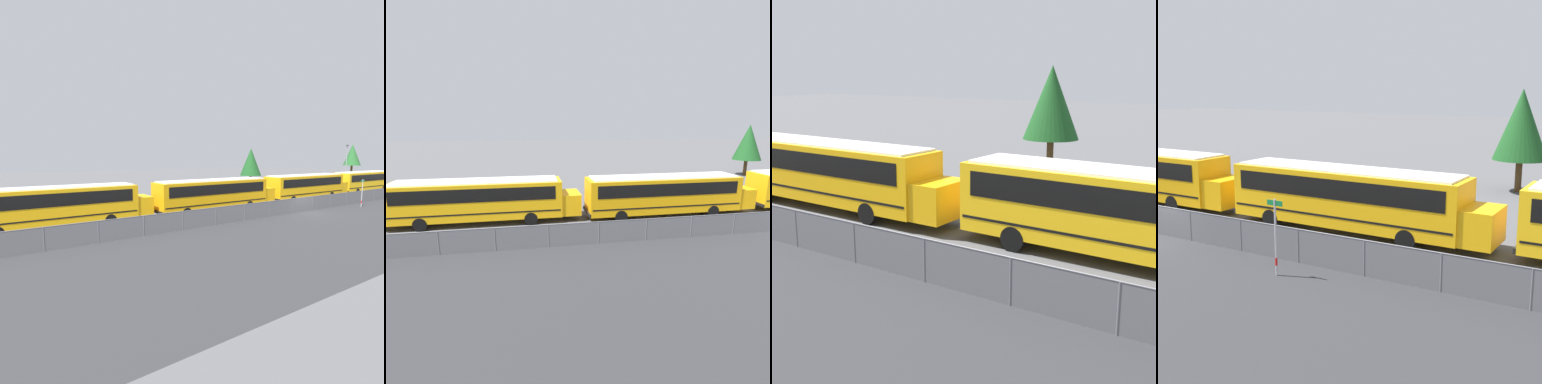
{
  "view_description": "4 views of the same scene",
  "coord_description": "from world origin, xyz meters",
  "views": [
    {
      "loc": [
        -24.7,
        -18.28,
        5.31
      ],
      "look_at": [
        -10.12,
        4.21,
        2.18
      ],
      "focal_mm": 28.0,
      "sensor_mm": 36.0,
      "label": 1
    },
    {
      "loc": [
        -17.88,
        -16.52,
        7.32
      ],
      "look_at": [
        -14.2,
        4.18,
        2.29
      ],
      "focal_mm": 28.0,
      "sensor_mm": 36.0,
      "label": 2
    },
    {
      "loc": [
        26.54,
        -12.14,
        6.36
      ],
      "look_at": [
        15.27,
        4.23,
        1.91
      ],
      "focal_mm": 50.0,
      "sensor_mm": 36.0,
      "label": 3
    },
    {
      "loc": [
        19.88,
        -16.66,
        7.1
      ],
      "look_at": [
        7.29,
        4.6,
        2.09
      ],
      "focal_mm": 50.0,
      "sensor_mm": 36.0,
      "label": 4
    }
  ],
  "objects": [
    {
      "name": "fence",
      "position": [
        0.0,
        -0.0,
        0.74
      ],
      "size": [
        124.61,
        0.07,
        1.44
      ],
      "color": "#9EA0A5",
      "rests_on": "ground_plane"
    },
    {
      "name": "school_bus_4",
      "position": [
        7.21,
        4.83,
        1.88
      ],
      "size": [
        13.5,
        2.52,
        3.17
      ],
      "color": "#EDA80F",
      "rests_on": "ground_plane"
    },
    {
      "name": "street_sign",
      "position": [
        7.74,
        -1.6,
        1.57
      ],
      "size": [
        0.7,
        0.09,
        2.96
      ],
      "color": "#B7B7BC",
      "rests_on": "ground_plane"
    },
    {
      "name": "ground_plane",
      "position": [
        0.0,
        0.0,
        0.0
      ],
      "size": [
        200.0,
        200.0,
        0.0
      ],
      "primitive_type": "plane",
      "color": "#4C4C4F"
    },
    {
      "name": "tree_0",
      "position": [
        11.65,
        19.31,
        4.47
      ],
      "size": [
        3.58,
        3.58,
        6.82
      ],
      "color": "#51381E",
      "rests_on": "ground_plane"
    }
  ]
}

